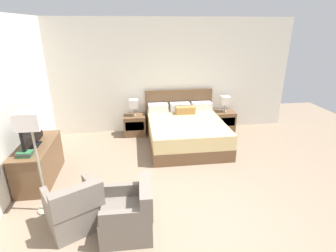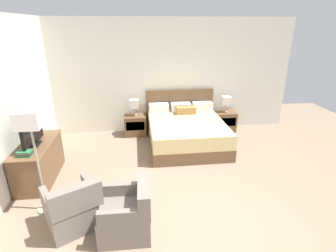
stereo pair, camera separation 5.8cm
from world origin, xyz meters
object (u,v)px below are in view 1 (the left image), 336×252
at_px(dresser, 39,162).
at_px(nightstand_left, 135,125).
at_px(bed, 185,131).
at_px(book_small_top, 24,152).
at_px(floor_lamp, 31,129).
at_px(table_lamp_right, 225,101).
at_px(armchair_companion, 130,214).
at_px(nightstand_right, 224,121).
at_px(table_lamp_left, 134,104).
at_px(book_blue_cover, 25,154).
at_px(tv, 32,133).
at_px(armchair_by_window, 75,209).
at_px(book_red_cover, 25,155).

bearing_deg(dresser, nightstand_left, 47.66).
xyz_separation_m(bed, book_small_top, (-2.97, -1.67, 0.46)).
bearing_deg(floor_lamp, dresser, 111.03).
relative_size(table_lamp_right, armchair_companion, 0.55).
relative_size(nightstand_left, floor_lamp, 0.34).
bearing_deg(nightstand_right, table_lamp_left, 179.97).
bearing_deg(book_blue_cover, tv, 89.17).
xyz_separation_m(book_small_top, armchair_by_window, (0.88, -0.88, -0.51)).
relative_size(nightstand_left, book_small_top, 2.43).
bearing_deg(bed, book_blue_cover, -150.65).
bearing_deg(dresser, armchair_companion, -43.42).
bearing_deg(armchair_by_window, floor_lamp, 141.59).
distance_m(nightstand_left, book_small_top, 3.02).
xyz_separation_m(bed, floor_lamp, (-2.61, -2.14, 1.04)).
bearing_deg(dresser, table_lamp_left, 47.68).
distance_m(armchair_by_window, armchair_companion, 0.80).
bearing_deg(book_red_cover, dresser, 88.41).
bearing_deg(tv, book_blue_cover, -90.83).
distance_m(table_lamp_left, tv, 2.65).
relative_size(nightstand_left, armchair_by_window, 0.59).
bearing_deg(armchair_companion, book_blue_cover, 146.34).
distance_m(bed, armchair_companion, 3.06).
bearing_deg(bed, floor_lamp, -140.63).
xyz_separation_m(book_red_cover, armchair_by_window, (0.89, -0.88, -0.45)).
relative_size(dresser, book_red_cover, 5.83).
distance_m(bed, nightstand_right, 1.40).
height_order(nightstand_right, table_lamp_right, table_lamp_right).
relative_size(table_lamp_right, book_red_cover, 1.85).
xyz_separation_m(tv, book_small_top, (-0.01, -0.41, -0.15)).
bearing_deg(book_red_cover, table_lamp_left, 53.44).
height_order(nightstand_right, book_blue_cover, book_blue_cover).
bearing_deg(book_blue_cover, armchair_by_window, -45.09).
bearing_deg(book_red_cover, nightstand_left, 53.42).
bearing_deg(armchair_companion, bed, 64.45).
xyz_separation_m(table_lamp_right, floor_lamp, (-3.81, -2.86, 0.53)).
height_order(book_small_top, floor_lamp, floor_lamp).
distance_m(book_blue_cover, book_small_top, 0.03).
bearing_deg(tv, book_red_cover, -92.12).
bearing_deg(nightstand_right, armchair_by_window, -135.14).
xyz_separation_m(table_lamp_left, book_blue_cover, (-1.77, -2.39, -0.07)).
relative_size(nightstand_right, table_lamp_right, 1.30).
relative_size(nightstand_right, book_red_cover, 2.40).
relative_size(dresser, tv, 1.49).
height_order(book_blue_cover, floor_lamp, floor_lamp).
relative_size(book_small_top, floor_lamp, 0.14).
distance_m(table_lamp_left, book_small_top, 2.97).
distance_m(table_lamp_right, armchair_companion, 4.34).
bearing_deg(nightstand_right, book_red_cover, -150.21).
distance_m(book_small_top, armchair_by_window, 1.35).
bearing_deg(bed, nightstand_left, 148.99).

